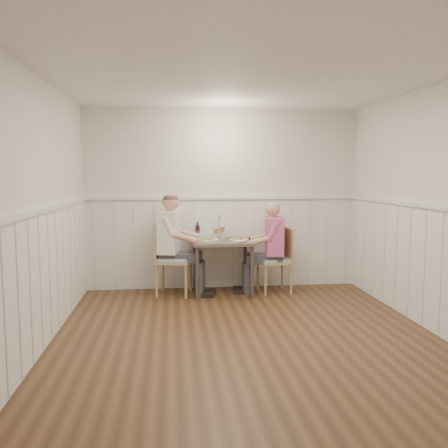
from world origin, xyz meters
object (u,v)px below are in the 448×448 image
(beer_bottle, at_px, (198,231))
(grass_vase, at_px, (218,227))
(chair_left, at_px, (169,256))
(man_in_pink, at_px, (271,254))
(dining_table, at_px, (222,248))
(chair_right, at_px, (278,257))
(diner_cream, at_px, (172,252))

(beer_bottle, xyz_separation_m, grass_vase, (0.29, 0.02, 0.06))
(chair_left, height_order, beer_bottle, chair_left)
(man_in_pink, relative_size, beer_bottle, 5.50)
(chair_left, relative_size, beer_bottle, 4.15)
(man_in_pink, bearing_deg, dining_table, 178.73)
(chair_right, xyz_separation_m, diner_cream, (-1.49, -0.01, 0.10))
(beer_bottle, bearing_deg, chair_right, -11.66)
(dining_table, relative_size, diner_cream, 0.59)
(dining_table, height_order, diner_cream, diner_cream)
(chair_left, height_order, diner_cream, diner_cream)
(dining_table, height_order, man_in_pink, man_in_pink)
(chair_right, height_order, diner_cream, diner_cream)
(diner_cream, bearing_deg, man_in_pink, -0.70)
(chair_left, height_order, man_in_pink, man_in_pink)
(dining_table, bearing_deg, beer_bottle, 144.14)
(chair_left, bearing_deg, beer_bottle, 28.11)
(chair_left, bearing_deg, dining_table, -1.83)
(chair_right, xyz_separation_m, beer_bottle, (-1.13, 0.23, 0.36))
(chair_left, relative_size, man_in_pink, 0.76)
(grass_vase, bearing_deg, chair_right, -16.86)
(chair_right, height_order, grass_vase, grass_vase)
(dining_table, relative_size, man_in_pink, 0.64)
(dining_table, relative_size, beer_bottle, 3.52)
(man_in_pink, relative_size, grass_vase, 3.63)
(beer_bottle, bearing_deg, chair_left, -151.89)
(man_in_pink, bearing_deg, chair_left, 178.44)
(chair_right, height_order, man_in_pink, man_in_pink)
(chair_right, bearing_deg, dining_table, -179.51)
(chair_left, bearing_deg, chair_right, -0.63)
(beer_bottle, distance_m, grass_vase, 0.30)
(dining_table, distance_m, diner_cream, 0.70)
(man_in_pink, bearing_deg, beer_bottle, 166.00)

